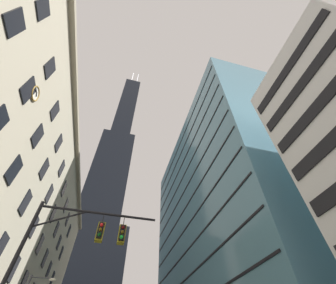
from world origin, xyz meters
TOP-DOWN VIEW (x-y plane):
  - dark_skyscraper at (-10.07, 94.02)m, footprint 28.46×28.46m
  - glass_office_midrise at (20.67, 29.58)m, footprint 19.45×45.99m
  - traffic_signal_mast at (-4.03, 4.58)m, footprint 6.89×0.63m

SIDE VIEW (x-z plane):
  - traffic_signal_mast at x=-4.03m, z-range 1.80..9.72m
  - glass_office_midrise at x=20.67m, z-range 0.00..47.61m
  - dark_skyscraper at x=-10.07m, z-range -43.94..167.50m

